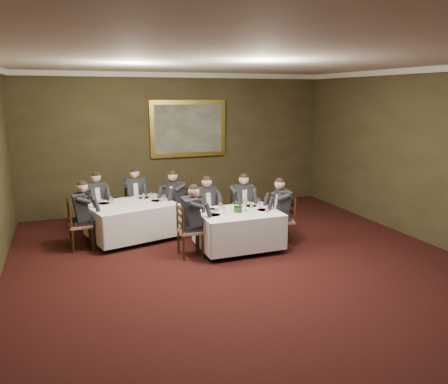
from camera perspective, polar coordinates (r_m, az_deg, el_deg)
ground at (r=7.30m, az=4.66°, el=-11.43°), size 10.00×10.00×0.00m
ceiling at (r=6.69m, az=5.22°, el=17.12°), size 8.00×10.00×0.10m
back_wall at (r=11.45m, az=-5.81°, el=6.47°), size 8.00×0.10×3.50m
crown_molding at (r=6.68m, az=5.21°, el=16.61°), size 8.00×10.00×0.12m
table_main at (r=8.50m, az=1.86°, el=-4.63°), size 1.56×1.20×0.67m
table_second at (r=9.29m, az=-11.97°, el=-3.39°), size 1.95×1.66×0.67m
chair_main_backleft at (r=9.12m, az=-2.50°, el=-4.50°), size 0.52×0.50×1.00m
diner_main_backleft at (r=9.05m, az=-2.48°, el=-3.14°), size 0.49×0.55×1.35m
chair_main_backright at (r=9.40m, az=2.35°, el=-3.97°), size 0.45×0.43×1.00m
diner_main_backright at (r=9.33m, az=2.39°, el=-2.65°), size 0.43×0.49×1.35m
chair_main_endleft at (r=8.24m, az=-4.51°, el=-6.43°), size 0.42×0.44×1.00m
diner_main_endleft at (r=8.17m, az=-4.46°, el=-4.91°), size 0.48×0.42×1.35m
chair_main_endright at (r=8.95m, az=7.70°, el=-4.95°), size 0.50×0.52×1.00m
diner_main_endright at (r=8.88m, az=7.67°, el=-3.55°), size 0.55×0.49×1.35m
chair_sec_backleft at (r=9.97m, az=-16.25°, el=-3.51°), size 0.53×0.52×1.00m
diner_sec_backleft at (r=9.90m, az=-16.31°, el=-2.26°), size 0.51×0.57×1.35m
chair_sec_backright at (r=10.27m, az=-11.45°, el=-2.78°), size 0.45×0.43×1.00m
diner_sec_backright at (r=10.20m, az=-11.49°, el=-1.56°), size 0.43×0.49×1.35m
chair_sec_endright at (r=9.77m, az=-6.15°, el=-3.40°), size 0.57×0.58×1.00m
diner_sec_endright at (r=9.70m, az=-6.23°, el=-2.11°), size 0.60×0.56×1.35m
chair_sec_endleft at (r=9.01m, az=-18.22°, el=-5.37°), size 0.45×0.47×1.00m
diner_sec_endleft at (r=8.94m, az=-18.25°, el=-3.97°), size 0.51×0.44×1.35m
centerpiece at (r=8.34m, az=1.90°, el=-1.64°), size 0.33×0.30×0.30m
candlestick at (r=8.43m, az=2.94°, el=-1.40°), size 0.07×0.07×0.45m
place_setting_table_main at (r=8.59m, az=-1.26°, el=-2.03°), size 0.33×0.31×0.14m
place_setting_table_second at (r=9.40m, az=-15.15°, el=-1.18°), size 0.33×0.31×0.14m
painting at (r=11.42m, az=-4.68°, el=8.24°), size 2.00×0.09×1.45m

